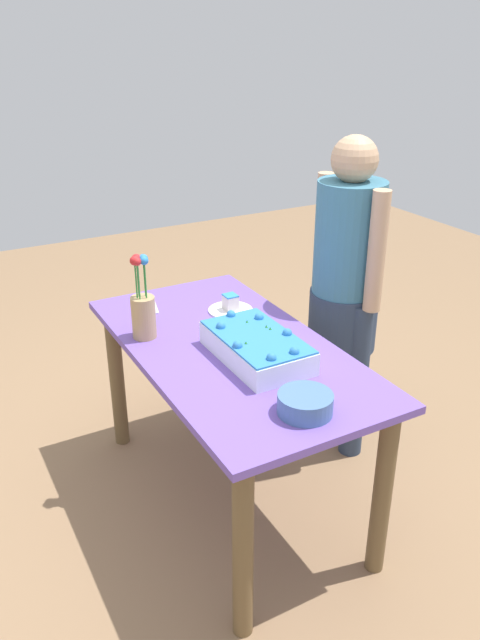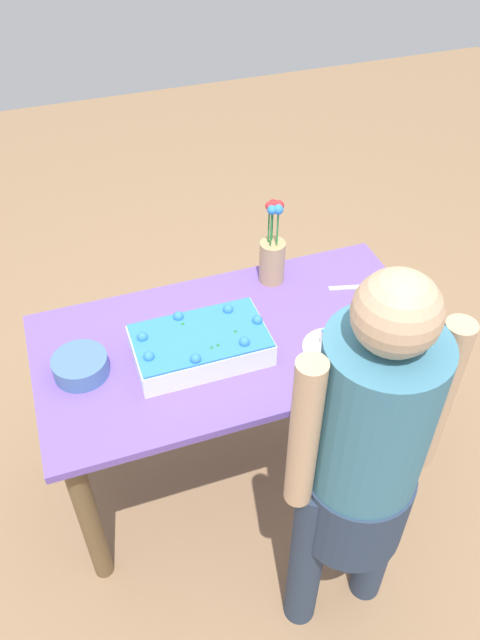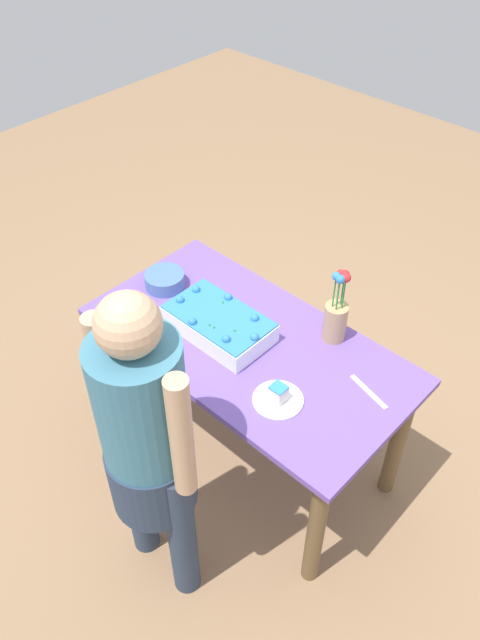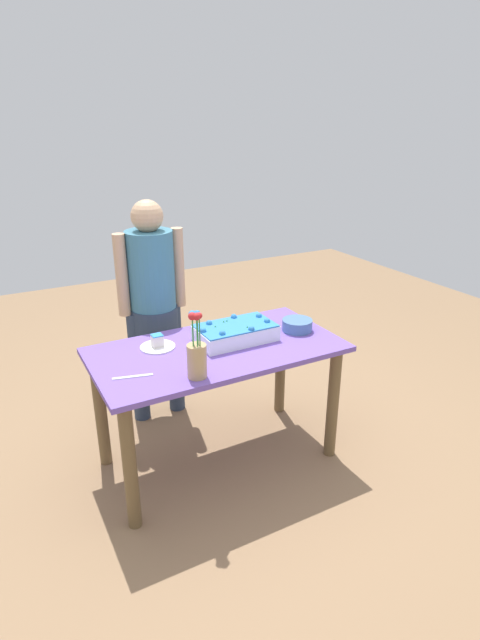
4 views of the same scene
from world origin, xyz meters
name	(u,v)px [view 1 (image 1 of 4)]	position (x,y,z in m)	size (l,w,h in m)	color
ground_plane	(232,495)	(0.00, 0.00, 0.00)	(8.00, 8.00, 0.00)	#8C6B4B
dining_table	(231,375)	(0.00, 0.00, 0.61)	(1.39, 0.73, 0.75)	#6C4EAC
sheet_cake	(257,346)	(-0.14, -0.04, 0.80)	(0.45, 0.26, 0.12)	white
serving_plate_with_slice	(230,307)	(0.29, -0.16, 0.77)	(0.20, 0.20, 0.08)	white
cake_knife	(154,304)	(0.52, 0.12, 0.75)	(0.20, 0.02, 0.00)	silver
flower_vase	(143,310)	(0.24, 0.27, 0.87)	(0.10, 0.10, 0.35)	tan
fruit_bowl	(305,404)	(-0.53, 0.01, 0.78)	(0.18, 0.18, 0.07)	#486D9E
person_standing	(345,280)	(0.14, -0.66, 0.85)	(0.45, 0.31, 1.49)	#2A384F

